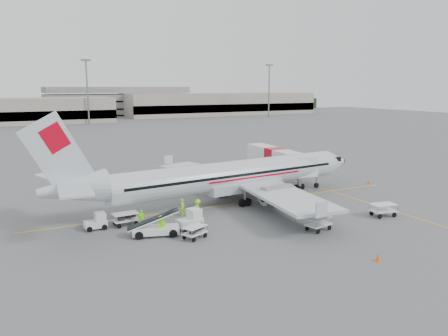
# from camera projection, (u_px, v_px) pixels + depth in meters

# --- Properties ---
(ground) EXTENTS (360.00, 360.00, 0.00)m
(ground) POSITION_uv_depth(u_px,v_px,m) (232.00, 204.00, 48.72)
(ground) COLOR #56595B
(stripe_lead) EXTENTS (44.00, 0.20, 0.01)m
(stripe_lead) POSITION_uv_depth(u_px,v_px,m) (232.00, 204.00, 48.72)
(stripe_lead) COLOR yellow
(stripe_lead) RESTS_ON ground
(stripe_cross) EXTENTS (0.20, 20.00, 0.01)m
(stripe_cross) POSITION_uv_depth(u_px,v_px,m) (379.00, 206.00, 47.90)
(stripe_cross) COLOR yellow
(stripe_cross) RESTS_ON ground
(terminal_east) EXTENTS (90.00, 26.00, 10.00)m
(terminal_east) POSITION_uv_depth(u_px,v_px,m) (220.00, 104.00, 206.06)
(terminal_east) COLOR gray
(terminal_east) RESTS_ON ground
(parking_garage) EXTENTS (62.00, 24.00, 14.00)m
(parking_garage) POSITION_uv_depth(u_px,v_px,m) (117.00, 100.00, 198.94)
(parking_garage) COLOR slate
(parking_garage) RESTS_ON ground
(treeline) EXTENTS (300.00, 3.00, 6.00)m
(treeline) POSITION_uv_depth(u_px,v_px,m) (56.00, 109.00, 201.76)
(treeline) COLOR black
(treeline) RESTS_ON ground
(mast_center) EXTENTS (3.20, 1.20, 22.00)m
(mast_center) POSITION_uv_depth(u_px,v_px,m) (87.00, 92.00, 152.49)
(mast_center) COLOR slate
(mast_center) RESTS_ON ground
(mast_east) EXTENTS (3.20, 1.20, 22.00)m
(mast_east) POSITION_uv_depth(u_px,v_px,m) (269.00, 91.00, 185.70)
(mast_east) COLOR slate
(mast_east) RESTS_ON ground
(aircraft) EXTENTS (41.39, 33.97, 10.61)m
(aircraft) POSITION_uv_depth(u_px,v_px,m) (234.00, 156.00, 48.81)
(aircraft) COLOR silver
(aircraft) RESTS_ON ground
(jet_bridge) EXTENTS (4.36, 17.31, 4.50)m
(jet_bridge) POSITION_uv_depth(u_px,v_px,m) (275.00, 164.00, 61.13)
(jet_bridge) COLOR silver
(jet_bridge) RESTS_ON ground
(belt_loader) EXTENTS (5.72, 3.41, 2.91)m
(belt_loader) POSITION_uv_depth(u_px,v_px,m) (156.00, 220.00, 38.25)
(belt_loader) COLOR silver
(belt_loader) RESTS_ON ground
(tug_fore) EXTENTS (2.60, 2.46, 1.77)m
(tug_fore) POSITION_uv_depth(u_px,v_px,m) (294.00, 199.00, 47.44)
(tug_fore) COLOR silver
(tug_fore) RESTS_ON ground
(tug_mid) EXTENTS (2.54, 1.78, 1.79)m
(tug_mid) POSITION_uv_depth(u_px,v_px,m) (190.00, 219.00, 40.28)
(tug_mid) COLOR silver
(tug_mid) RESTS_ON ground
(tug_aft) EXTENTS (2.01, 1.19, 1.53)m
(tug_aft) POSITION_uv_depth(u_px,v_px,m) (95.00, 221.00, 40.07)
(tug_aft) COLOR silver
(tug_aft) RESTS_ON ground
(cart_loaded_a) EXTENTS (2.44, 2.02, 1.10)m
(cart_loaded_a) POSITION_uv_depth(u_px,v_px,m) (195.00, 232.00, 37.70)
(cart_loaded_a) COLOR silver
(cart_loaded_a) RESTS_ON ground
(cart_loaded_b) EXTENTS (2.43, 1.55, 1.22)m
(cart_loaded_b) POSITION_uv_depth(u_px,v_px,m) (126.00, 219.00, 41.23)
(cart_loaded_b) COLOR silver
(cart_loaded_b) RESTS_ON ground
(cart_empty_a) EXTENTS (2.64, 1.92, 1.24)m
(cart_empty_a) POSITION_uv_depth(u_px,v_px,m) (319.00, 224.00, 39.82)
(cart_empty_a) COLOR silver
(cart_empty_a) RESTS_ON ground
(cart_empty_b) EXTENTS (2.69, 1.83, 1.31)m
(cart_empty_b) POSITION_uv_depth(u_px,v_px,m) (383.00, 210.00, 44.14)
(cart_empty_b) COLOR silver
(cart_empty_b) RESTS_ON ground
(cone_nose) EXTENTS (0.39, 0.39, 0.64)m
(cone_nose) POSITION_uv_depth(u_px,v_px,m) (369.00, 181.00, 59.01)
(cone_nose) COLOR #EB6307
(cone_nose) RESTS_ON ground
(cone_port) EXTENTS (0.34, 0.34, 0.55)m
(cone_port) POSITION_uv_depth(u_px,v_px,m) (214.00, 170.00, 67.36)
(cone_port) COLOR #EB6307
(cone_port) RESTS_ON ground
(cone_stbd) EXTENTS (0.39, 0.39, 0.64)m
(cone_stbd) POSITION_uv_depth(u_px,v_px,m) (378.00, 257.00, 32.84)
(cone_stbd) COLOR #EB6307
(cone_stbd) RESTS_ON ground
(crew_a) EXTENTS (0.73, 0.76, 1.76)m
(crew_a) POSITION_uv_depth(u_px,v_px,m) (183.00, 207.00, 44.37)
(crew_a) COLOR #7EED12
(crew_a) RESTS_ON ground
(crew_b) EXTENTS (1.09, 1.15, 1.86)m
(crew_b) POSITION_uv_depth(u_px,v_px,m) (161.00, 226.00, 38.21)
(crew_b) COLOR #7EED12
(crew_b) RESTS_ON ground
(crew_c) EXTENTS (0.95, 1.31, 1.82)m
(crew_c) POSITION_uv_depth(u_px,v_px,m) (198.00, 208.00, 43.88)
(crew_c) COLOR #7EED12
(crew_c) RESTS_ON ground
(crew_d) EXTENTS (1.06, 0.78, 1.68)m
(crew_d) POSITION_uv_depth(u_px,v_px,m) (142.00, 218.00, 40.72)
(crew_d) COLOR #7EED12
(crew_d) RESTS_ON ground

